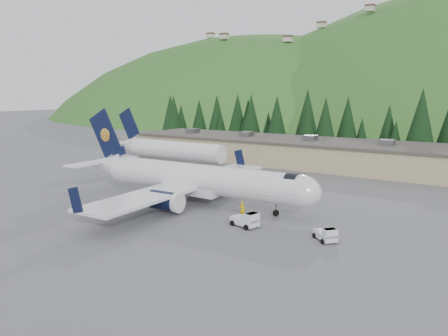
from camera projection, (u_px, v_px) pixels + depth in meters
The scene contains 8 objects.
ground at pixel (199, 204), 58.18m from camera, with size 600.00×600.00×0.00m, color #5C5C61.
airliner at pixel (192, 179), 58.17m from camera, with size 37.10×34.75×12.33m.
second_airliner at pixel (165, 149), 89.21m from camera, with size 27.50×11.00×10.05m.
baggage_tug_a at pixel (247, 220), 48.13m from camera, with size 3.52×2.56×1.72m.
baggage_tug_b at pixel (326, 235), 43.52m from camera, with size 2.99×2.91×1.48m.
terminal_building at pixel (288, 150), 91.72m from camera, with size 71.00×17.00×6.10m.
ramp_worker at pixel (242, 210), 51.75m from camera, with size 0.70×0.46×1.93m, color #DEBD03.
tree_line at pixel (312, 120), 111.75m from camera, with size 112.34×17.24×14.48m.
Camera 1 is at (33.79, -45.40, 14.69)m, focal length 35.00 mm.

